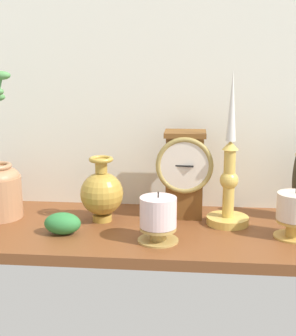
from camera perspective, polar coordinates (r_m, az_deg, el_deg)
ground_plane at (r=112.06cm, az=-1.01°, el=-7.58°), size 100.00×36.00×2.40cm
back_wall at (r=123.49cm, az=-0.08°, el=10.35°), size 120.00×2.00×65.00cm
mantel_clock at (r=115.93cm, az=4.36°, el=-0.52°), size 13.50×9.21×21.06cm
candlestick_tall_left at (r=112.15cm, az=9.59°, el=-1.58°), size 9.90×9.90×35.94cm
brass_vase_bulbous at (r=114.20cm, az=-5.51°, el=-2.94°), size 10.23×10.23×15.53cm
pillar_candle_front at (r=108.33cm, az=17.03°, el=-5.10°), size 8.50×8.50×11.12cm
pillar_candle_near_clock at (r=101.66cm, az=1.21°, el=-5.94°), size 8.71×8.71×10.87cm
ivy_sprig at (r=108.32cm, az=-10.11°, el=-6.49°), size 8.18×5.72×4.82cm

